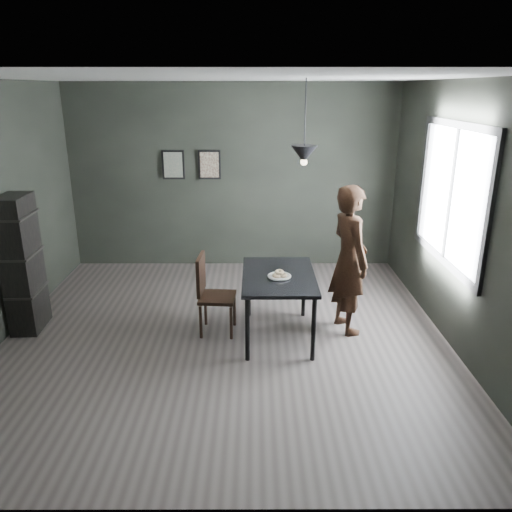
{
  "coord_description": "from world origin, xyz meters",
  "views": [
    {
      "loc": [
        0.34,
        -5.15,
        2.7
      ],
      "look_at": [
        0.35,
        0.05,
        0.95
      ],
      "focal_mm": 35.0,
      "sensor_mm": 36.0,
      "label": 1
    }
  ],
  "objects_px": {
    "woman": "(349,260)",
    "pendant_lamp": "(304,154)",
    "wood_chair": "(210,289)",
    "shelf_unit": "(22,264)",
    "white_plate": "(279,277)",
    "cafe_table": "(279,281)"
  },
  "relations": [
    {
      "from": "woman",
      "to": "pendant_lamp",
      "type": "bearing_deg",
      "value": 80.98
    },
    {
      "from": "woman",
      "to": "wood_chair",
      "type": "bearing_deg",
      "value": 75.1
    },
    {
      "from": "wood_chair",
      "to": "shelf_unit",
      "type": "relative_size",
      "value": 0.58
    },
    {
      "from": "wood_chair",
      "to": "shelf_unit",
      "type": "height_order",
      "value": "shelf_unit"
    },
    {
      "from": "woman",
      "to": "pendant_lamp",
      "type": "distance_m",
      "value": 1.32
    },
    {
      "from": "white_plate",
      "to": "shelf_unit",
      "type": "height_order",
      "value": "shelf_unit"
    },
    {
      "from": "cafe_table",
      "to": "wood_chair",
      "type": "height_order",
      "value": "wood_chair"
    },
    {
      "from": "wood_chair",
      "to": "pendant_lamp",
      "type": "distance_m",
      "value": 1.83
    },
    {
      "from": "woman",
      "to": "pendant_lamp",
      "type": "relative_size",
      "value": 1.99
    },
    {
      "from": "pendant_lamp",
      "to": "cafe_table",
      "type": "bearing_deg",
      "value": -158.2
    },
    {
      "from": "cafe_table",
      "to": "pendant_lamp",
      "type": "bearing_deg",
      "value": 21.8
    },
    {
      "from": "cafe_table",
      "to": "white_plate",
      "type": "relative_size",
      "value": 5.22
    },
    {
      "from": "cafe_table",
      "to": "wood_chair",
      "type": "relative_size",
      "value": 1.29
    },
    {
      "from": "shelf_unit",
      "to": "white_plate",
      "type": "bearing_deg",
      "value": -8.77
    },
    {
      "from": "pendant_lamp",
      "to": "white_plate",
      "type": "bearing_deg",
      "value": -143.32
    },
    {
      "from": "white_plate",
      "to": "woman",
      "type": "bearing_deg",
      "value": 18.31
    },
    {
      "from": "woman",
      "to": "shelf_unit",
      "type": "bearing_deg",
      "value": 71.98
    },
    {
      "from": "cafe_table",
      "to": "white_plate",
      "type": "xyz_separation_m",
      "value": [
        0.0,
        -0.08,
        0.08
      ]
    },
    {
      "from": "white_plate",
      "to": "wood_chair",
      "type": "bearing_deg",
      "value": 165.84
    },
    {
      "from": "wood_chair",
      "to": "pendant_lamp",
      "type": "height_order",
      "value": "pendant_lamp"
    },
    {
      "from": "wood_chair",
      "to": "pendant_lamp",
      "type": "relative_size",
      "value": 1.08
    },
    {
      "from": "pendant_lamp",
      "to": "shelf_unit",
      "type": "bearing_deg",
      "value": 177.82
    }
  ]
}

